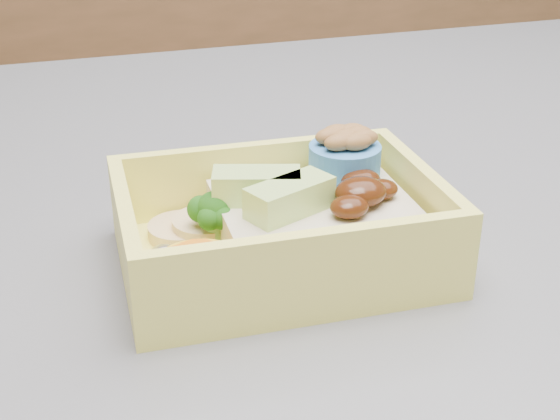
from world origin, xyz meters
name	(u,v)px	position (x,y,z in m)	size (l,w,h in m)	color
bento_box	(289,225)	(0.12, -0.11, 0.94)	(0.16, 0.12, 0.06)	#FFF669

